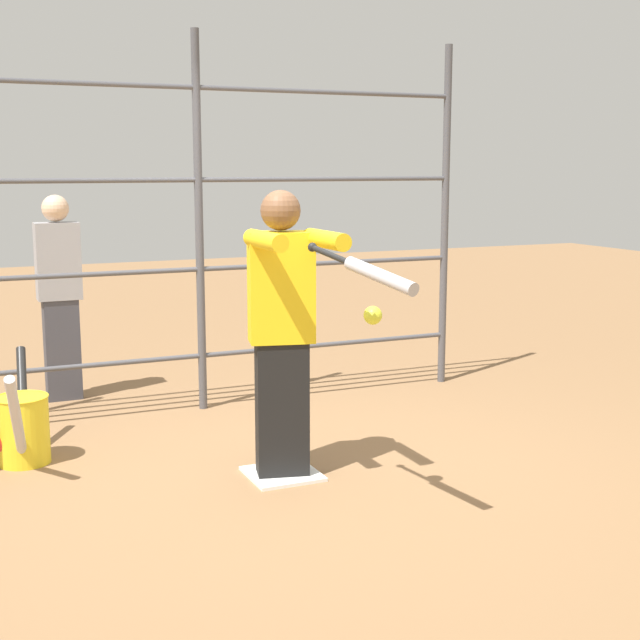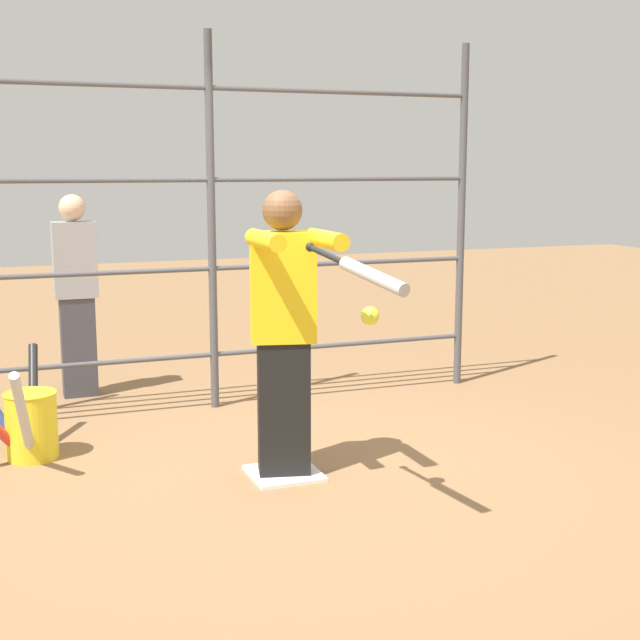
% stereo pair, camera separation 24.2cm
% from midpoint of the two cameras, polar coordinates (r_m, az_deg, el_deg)
% --- Properties ---
extents(ground_plane, '(24.00, 24.00, 0.00)m').
position_cam_midpoint_polar(ground_plane, '(5.27, -3.75, -9.91)').
color(ground_plane, olive).
extents(home_plate, '(0.40, 0.40, 0.02)m').
position_cam_midpoint_polar(home_plate, '(5.27, -3.75, -9.81)').
color(home_plate, white).
rests_on(home_plate, ground).
extents(fence_backstop, '(4.18, 0.06, 2.72)m').
position_cam_midpoint_polar(fence_backstop, '(6.50, -8.81, 6.03)').
color(fence_backstop, '#4C4C51').
rests_on(fence_backstop, ground).
extents(batter, '(0.41, 0.62, 1.65)m').
position_cam_midpoint_polar(batter, '(5.02, -3.79, -0.36)').
color(batter, black).
rests_on(batter, ground).
extents(baseball_bat_swinging, '(0.22, 0.79, 0.19)m').
position_cam_midpoint_polar(baseball_bat_swinging, '(4.20, 1.63, 3.10)').
color(baseball_bat_swinging, black).
extents(softball_in_flight, '(0.10, 0.10, 0.10)m').
position_cam_midpoint_polar(softball_in_flight, '(4.54, 1.88, 0.29)').
color(softball_in_flight, yellow).
extents(bat_bucket, '(0.73, 1.15, 0.74)m').
position_cam_midpoint_polar(bat_bucket, '(5.72, -19.97, -6.34)').
color(bat_bucket, yellow).
rests_on(bat_bucket, ground).
extents(bystander_behind_fence, '(0.32, 0.20, 1.57)m').
position_cam_midpoint_polar(bystander_behind_fence, '(7.07, -17.28, 1.57)').
color(bystander_behind_fence, '#3F3F47').
rests_on(bystander_behind_fence, ground).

